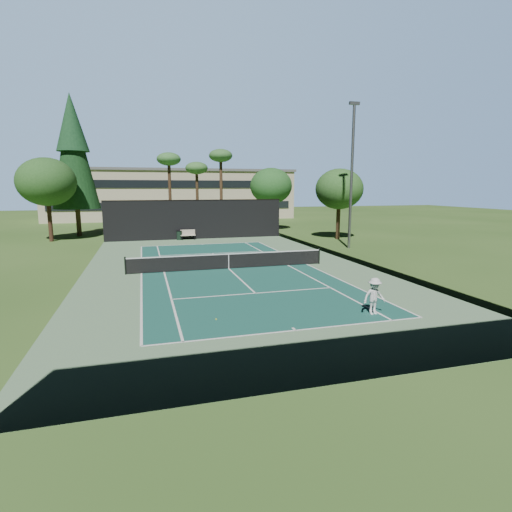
% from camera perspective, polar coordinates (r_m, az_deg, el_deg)
% --- Properties ---
extents(ground, '(160.00, 160.00, 0.00)m').
position_cam_1_polar(ground, '(26.08, -3.92, -1.85)').
color(ground, '#365B22').
rests_on(ground, ground).
extents(apron_slab, '(18.00, 32.00, 0.01)m').
position_cam_1_polar(apron_slab, '(26.08, -3.92, -1.84)').
color(apron_slab, '#628B61').
rests_on(apron_slab, ground).
extents(court_surface, '(10.97, 23.77, 0.01)m').
position_cam_1_polar(court_surface, '(26.07, -3.92, -1.82)').
color(court_surface, '#1A5448').
rests_on(court_surface, ground).
extents(court_lines, '(11.07, 23.87, 0.01)m').
position_cam_1_polar(court_lines, '(26.07, -3.92, -1.80)').
color(court_lines, white).
rests_on(court_lines, ground).
extents(tennis_net, '(12.90, 0.10, 1.10)m').
position_cam_1_polar(tennis_net, '(25.97, -3.93, -0.64)').
color(tennis_net, black).
rests_on(tennis_net, ground).
extents(fence, '(18.04, 32.05, 4.03)m').
position_cam_1_polar(fence, '(25.81, -4.00, 2.55)').
color(fence, black).
rests_on(fence, ground).
extents(player, '(1.02, 0.61, 1.56)m').
position_cam_1_polar(player, '(17.34, 16.54, -5.53)').
color(player, silver).
rests_on(player, ground).
extents(tennis_ball_a, '(0.07, 0.07, 0.07)m').
position_cam_1_polar(tennis_ball_a, '(16.20, -5.71, -8.98)').
color(tennis_ball_a, '#B9CD2E').
rests_on(tennis_ball_a, ground).
extents(tennis_ball_b, '(0.07, 0.07, 0.07)m').
position_cam_1_polar(tennis_ball_b, '(26.08, -13.21, -2.00)').
color(tennis_ball_b, gold).
rests_on(tennis_ball_b, ground).
extents(tennis_ball_c, '(0.06, 0.06, 0.06)m').
position_cam_1_polar(tennis_ball_c, '(30.68, -0.19, -0.01)').
color(tennis_ball_c, '#E6F136').
rests_on(tennis_ball_c, ground).
extents(tennis_ball_d, '(0.08, 0.08, 0.08)m').
position_cam_1_polar(tennis_ball_d, '(28.06, -12.31, -1.15)').
color(tennis_ball_d, '#D2EE36').
rests_on(tennis_ball_d, ground).
extents(park_bench, '(1.50, 0.45, 1.02)m').
position_cam_1_polar(park_bench, '(41.21, -9.72, 3.07)').
color(park_bench, beige).
rests_on(park_bench, ground).
extents(trash_bin, '(0.56, 0.56, 0.95)m').
position_cam_1_polar(trash_bin, '(41.16, -10.91, 2.93)').
color(trash_bin, black).
rests_on(trash_bin, ground).
extents(pine_tree, '(4.80, 4.80, 15.00)m').
position_cam_1_polar(pine_tree, '(47.69, -24.69, 14.07)').
color(pine_tree, '#4F3621').
rests_on(pine_tree, ground).
extents(palm_a, '(2.80, 2.80, 9.32)m').
position_cam_1_polar(palm_a, '(49.20, -12.34, 12.96)').
color(palm_a, '#422C1C').
rests_on(palm_a, ground).
extents(palm_b, '(2.80, 2.80, 8.42)m').
position_cam_1_polar(palm_b, '(51.49, -8.48, 12.00)').
color(palm_b, '#422D1C').
rests_on(palm_b, ground).
extents(palm_c, '(2.80, 2.80, 9.77)m').
position_cam_1_polar(palm_c, '(49.00, -5.06, 13.64)').
color(palm_c, '#4A321F').
rests_on(palm_c, ground).
extents(decid_tree_a, '(5.12, 5.12, 7.62)m').
position_cam_1_polar(decid_tree_a, '(49.41, 2.17, 9.95)').
color(decid_tree_a, '#4C3620').
rests_on(decid_tree_a, ground).
extents(decid_tree_b, '(4.80, 4.80, 7.14)m').
position_cam_1_polar(decid_tree_b, '(41.71, 11.80, 9.33)').
color(decid_tree_b, '#4B3320').
rests_on(decid_tree_b, ground).
extents(decid_tree_c, '(5.44, 5.44, 8.09)m').
position_cam_1_polar(decid_tree_c, '(43.89, -27.74, 9.33)').
color(decid_tree_c, '#42281C').
rests_on(decid_tree_c, ground).
extents(campus_building, '(40.50, 12.50, 8.30)m').
position_cam_1_polar(campus_building, '(71.19, -11.74, 8.70)').
color(campus_building, '#C3B497').
rests_on(campus_building, ground).
extents(light_pole, '(0.90, 0.25, 12.22)m').
position_cam_1_polar(light_pole, '(35.50, 13.51, 11.46)').
color(light_pole, gray).
rests_on(light_pole, ground).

